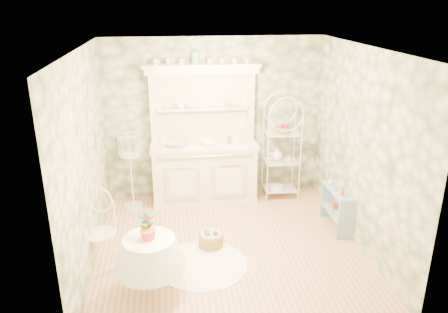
{
  "coord_description": "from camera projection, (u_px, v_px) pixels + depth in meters",
  "views": [
    {
      "loc": [
        -0.75,
        -5.26,
        3.27
      ],
      "look_at": [
        0.0,
        0.5,
        1.15
      ],
      "focal_mm": 35.0,
      "sensor_mm": 36.0,
      "label": 1
    }
  ],
  "objects": [
    {
      "name": "bakers_rack",
      "position": [
        282.0,
        148.0,
        7.34
      ],
      "size": [
        0.57,
        0.41,
        1.78
      ],
      "primitive_type": "cube",
      "rotation": [
        0.0,
        0.0,
        -0.04
      ],
      "color": "white",
      "rests_on": "floor"
    },
    {
      "name": "potted_geranium",
      "position": [
        147.0,
        228.0,
        4.88
      ],
      "size": [
        0.19,
        0.14,
        0.33
      ],
      "primitive_type": "imported",
      "rotation": [
        0.0,
        0.0,
        0.17
      ],
      "color": "#3F7238",
      "rests_on": "round_table"
    },
    {
      "name": "side_shelf",
      "position": [
        337.0,
        209.0,
        6.5
      ],
      "size": [
        0.35,
        0.75,
        0.62
      ],
      "primitive_type": "cube",
      "rotation": [
        0.0,
        0.0,
        0.11
      ],
      "color": "#84A2C0",
      "rests_on": "floor"
    },
    {
      "name": "cafe_chair",
      "position": [
        100.0,
        231.0,
        5.53
      ],
      "size": [
        0.56,
        0.56,
        0.96
      ],
      "primitive_type": "cube",
      "rotation": [
        0.0,
        0.0,
        -0.34
      ],
      "color": "white",
      "rests_on": "floor"
    },
    {
      "name": "wall_left",
      "position": [
        86.0,
        161.0,
        5.43
      ],
      "size": [
        3.6,
        3.6,
        0.0
      ],
      "primitive_type": "plane",
      "color": "beige",
      "rests_on": "floor"
    },
    {
      "name": "bottle_glass",
      "position": [
        331.0,
        182.0,
        6.59
      ],
      "size": [
        0.09,
        0.09,
        0.1
      ],
      "primitive_type": "imported",
      "rotation": [
        0.0,
        0.0,
        0.24
      ],
      "color": "silver",
      "rests_on": "side_shelf"
    },
    {
      "name": "floor_basket",
      "position": [
        211.0,
        240.0,
        6.07
      ],
      "size": [
        0.37,
        0.37,
        0.19
      ],
      "primitive_type": "cylinder",
      "rotation": [
        0.0,
        0.0,
        -0.32
      ],
      "color": "olive",
      "rests_on": "floor"
    },
    {
      "name": "bowl_white",
      "position": [
        208.0,
        145.0,
        7.1
      ],
      "size": [
        0.23,
        0.23,
        0.07
      ],
      "primitive_type": "imported",
      "rotation": [
        0.0,
        0.0,
        -0.02
      ],
      "color": "white",
      "rests_on": "kitchen_dresser"
    },
    {
      "name": "kitchen_dresser",
      "position": [
        204.0,
        136.0,
        7.11
      ],
      "size": [
        1.87,
        0.61,
        2.29
      ],
      "primitive_type": "cube",
      "color": "silver",
      "rests_on": "floor"
    },
    {
      "name": "wall_front",
      "position": [
        257.0,
        222.0,
        3.97
      ],
      "size": [
        3.6,
        3.6,
        0.0
      ],
      "primitive_type": "plane",
      "color": "beige",
      "rests_on": "floor"
    },
    {
      "name": "floor",
      "position": [
        229.0,
        246.0,
        6.11
      ],
      "size": [
        3.6,
        3.6,
        0.0
      ],
      "primitive_type": "plane",
      "color": "tan",
      "rests_on": "ground"
    },
    {
      "name": "birdcage_stand",
      "position": [
        130.0,
        163.0,
        6.99
      ],
      "size": [
        0.4,
        0.4,
        1.55
      ],
      "primitive_type": "cube",
      "rotation": [
        0.0,
        0.0,
        0.11
      ],
      "color": "white",
      "rests_on": "floor"
    },
    {
      "name": "bottle_blue",
      "position": [
        335.0,
        188.0,
        6.37
      ],
      "size": [
        0.05,
        0.05,
        0.1
      ],
      "primitive_type": "imported",
      "rotation": [
        0.0,
        0.0,
        -0.15
      ],
      "color": "#73A7BB",
      "rests_on": "side_shelf"
    },
    {
      "name": "wall_back",
      "position": [
        214.0,
        119.0,
        7.33
      ],
      "size": [
        3.6,
        3.6,
        0.0
      ],
      "primitive_type": "plane",
      "color": "beige",
      "rests_on": "floor"
    },
    {
      "name": "bowl_floral",
      "position": [
        177.0,
        146.0,
        7.04
      ],
      "size": [
        0.4,
        0.4,
        0.08
      ],
      "primitive_type": "imported",
      "rotation": [
        0.0,
        0.0,
        -0.29
      ],
      "color": "white",
      "rests_on": "kitchen_dresser"
    },
    {
      "name": "wall_right",
      "position": [
        361.0,
        149.0,
        5.87
      ],
      "size": [
        3.6,
        3.6,
        0.0
      ],
      "primitive_type": "plane",
      "color": "beige",
      "rests_on": "floor"
    },
    {
      "name": "cup_right",
      "position": [
        227.0,
        105.0,
        7.15
      ],
      "size": [
        0.14,
        0.14,
        0.1
      ],
      "primitive_type": "imported",
      "rotation": [
        0.0,
        0.0,
        0.35
      ],
      "color": "white",
      "rests_on": "kitchen_dresser"
    },
    {
      "name": "ceiling",
      "position": [
        229.0,
        49.0,
        5.19
      ],
      "size": [
        3.6,
        3.6,
        0.0
      ],
      "primitive_type": "plane",
      "color": "white",
      "rests_on": "floor"
    },
    {
      "name": "round_table",
      "position": [
        150.0,
        264.0,
        5.03
      ],
      "size": [
        0.78,
        0.78,
        0.76
      ],
      "primitive_type": "cylinder",
      "rotation": [
        0.0,
        0.0,
        0.13
      ],
      "color": "white",
      "rests_on": "floor"
    },
    {
      "name": "lace_rug",
      "position": [
        203.0,
        264.0,
        5.68
      ],
      "size": [
        1.47,
        1.47,
        0.01
      ],
      "primitive_type": "cylinder",
      "rotation": [
        0.0,
        0.0,
        -0.3
      ],
      "color": "white",
      "rests_on": "floor"
    },
    {
      "name": "cup_left",
      "position": [
        181.0,
        107.0,
        7.06
      ],
      "size": [
        0.13,
        0.13,
        0.1
      ],
      "primitive_type": "imported",
      "rotation": [
        0.0,
        0.0,
        0.04
      ],
      "color": "white",
      "rests_on": "kitchen_dresser"
    },
    {
      "name": "bottle_amber",
      "position": [
        342.0,
        191.0,
        6.21
      ],
      "size": [
        0.08,
        0.08,
        0.15
      ],
      "primitive_type": "imported",
      "rotation": [
        0.0,
        0.0,
        0.37
      ],
      "color": "#B5522D",
      "rests_on": "side_shelf"
    }
  ]
}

